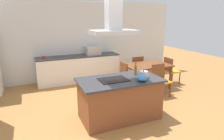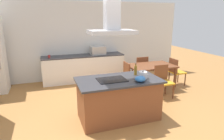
% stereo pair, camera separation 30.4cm
% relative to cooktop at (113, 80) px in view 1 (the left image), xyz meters
% --- Properties ---
extents(ground, '(16.00, 16.00, 0.00)m').
position_rel_cooktop_xyz_m(ground, '(0.15, 1.50, -0.91)').
color(ground, '#AD753D').
extents(wall_back, '(7.20, 0.10, 2.70)m').
position_rel_cooktop_xyz_m(wall_back, '(0.15, 3.25, 0.44)').
color(wall_back, white).
rests_on(wall_back, ground).
extents(kitchen_island, '(1.78, 0.97, 0.90)m').
position_rel_cooktop_xyz_m(kitchen_island, '(0.15, 0.00, -0.45)').
color(kitchen_island, brown).
rests_on(kitchen_island, ground).
extents(cooktop, '(0.60, 0.44, 0.01)m').
position_rel_cooktop_xyz_m(cooktop, '(0.00, 0.00, 0.00)').
color(cooktop, black).
rests_on(cooktop, kitchen_island).
extents(tea_kettle, '(0.24, 0.19, 0.17)m').
position_rel_cooktop_xyz_m(tea_kettle, '(0.66, -0.12, 0.07)').
color(tea_kettle, silver).
rests_on(tea_kettle, kitchen_island).
extents(olive_oil_bottle, '(0.07, 0.07, 0.26)m').
position_rel_cooktop_xyz_m(olive_oil_bottle, '(0.63, 0.17, 0.11)').
color(olive_oil_bottle, olive).
rests_on(olive_oil_bottle, kitchen_island).
extents(mixing_bowl, '(0.22, 0.22, 0.12)m').
position_rel_cooktop_xyz_m(mixing_bowl, '(0.50, -0.30, 0.05)').
color(mixing_bowl, '#2D6BB7').
rests_on(mixing_bowl, kitchen_island).
extents(back_counter, '(2.78, 0.62, 0.90)m').
position_rel_cooktop_xyz_m(back_counter, '(-0.03, 2.88, -0.46)').
color(back_counter, white).
rests_on(back_counter, ground).
extents(countertop_microwave, '(0.50, 0.38, 0.28)m').
position_rel_cooktop_xyz_m(countertop_microwave, '(0.49, 2.88, 0.13)').
color(countertop_microwave, '#B2AFAA').
rests_on(countertop_microwave, back_counter).
extents(coffee_mug_red, '(0.08, 0.08, 0.09)m').
position_rel_cooktop_xyz_m(coffee_mug_red, '(-1.16, 2.82, 0.04)').
color(coffee_mug_red, red).
rests_on(coffee_mug_red, back_counter).
extents(dining_table, '(1.40, 0.90, 0.75)m').
position_rel_cooktop_xyz_m(dining_table, '(1.76, 1.40, -0.24)').
color(dining_table, brown).
rests_on(dining_table, ground).
extents(chair_facing_island, '(0.42, 0.42, 0.89)m').
position_rel_cooktop_xyz_m(chair_facing_island, '(1.76, 0.74, -0.40)').
color(chair_facing_island, gold).
rests_on(chair_facing_island, ground).
extents(chair_facing_back_wall, '(0.42, 0.42, 0.89)m').
position_rel_cooktop_xyz_m(chair_facing_back_wall, '(1.76, 2.07, -0.40)').
color(chair_facing_back_wall, gold).
rests_on(chair_facing_back_wall, ground).
extents(chair_at_right_end, '(0.42, 0.42, 0.89)m').
position_rel_cooktop_xyz_m(chair_at_right_end, '(2.67, 1.40, -0.40)').
color(chair_at_right_end, gold).
rests_on(chair_at_right_end, ground).
extents(chair_at_left_end, '(0.42, 0.42, 0.89)m').
position_rel_cooktop_xyz_m(chair_at_left_end, '(0.84, 1.40, -0.40)').
color(chair_at_left_end, gold).
rests_on(chair_at_left_end, ground).
extents(range_hood, '(0.90, 0.55, 0.78)m').
position_rel_cooktop_xyz_m(range_hood, '(0.00, 0.00, 1.20)').
color(range_hood, '#ADADB2').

